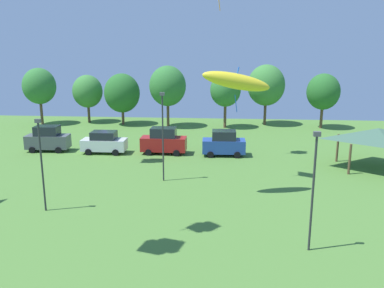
{
  "coord_description": "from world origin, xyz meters",
  "views": [
    {
      "loc": [
        0.67,
        0.48,
        10.53
      ],
      "look_at": [
        -0.52,
        15.01,
        6.99
      ],
      "focal_mm": 38.0,
      "sensor_mm": 36.0,
      "label": 1
    }
  ],
  "objects_px": {
    "park_pavilion": "(378,134)",
    "light_post_3": "(163,132)",
    "parked_car_third_from_left": "(164,141)",
    "treeline_tree_6": "(323,92)",
    "kite_flying_7": "(236,81)",
    "treeline_tree_5": "(266,85)",
    "parked_car_second_from_left": "(104,142)",
    "parked_car_leftmost": "(48,139)",
    "treeline_tree_1": "(88,91)",
    "treeline_tree_4": "(225,90)",
    "treeline_tree_3": "(168,86)",
    "parked_car_rightmost_in_row": "(224,143)",
    "treeline_tree_0": "(39,86)",
    "treeline_tree_2": "(122,93)",
    "light_post_0": "(41,160)",
    "light_post_2": "(313,185)"
  },
  "relations": [
    {
      "from": "light_post_0",
      "to": "light_post_3",
      "type": "xyz_separation_m",
      "value": [
        6.81,
        6.63,
        0.5
      ]
    },
    {
      "from": "park_pavilion",
      "to": "treeline_tree_2",
      "type": "distance_m",
      "value": 32.73
    },
    {
      "from": "kite_flying_7",
      "to": "treeline_tree_1",
      "type": "distance_m",
      "value": 33.8
    },
    {
      "from": "parked_car_leftmost",
      "to": "light_post_2",
      "type": "bearing_deg",
      "value": -43.16
    },
    {
      "from": "light_post_2",
      "to": "treeline_tree_3",
      "type": "relative_size",
      "value": 0.8
    },
    {
      "from": "treeline_tree_0",
      "to": "treeline_tree_6",
      "type": "xyz_separation_m",
      "value": [
        37.57,
        0.37,
        -0.46
      ]
    },
    {
      "from": "treeline_tree_1",
      "to": "treeline_tree_5",
      "type": "distance_m",
      "value": 24.52
    },
    {
      "from": "parked_car_rightmost_in_row",
      "to": "light_post_2",
      "type": "distance_m",
      "value": 19.37
    },
    {
      "from": "treeline_tree_4",
      "to": "treeline_tree_5",
      "type": "bearing_deg",
      "value": 25.53
    },
    {
      "from": "parked_car_leftmost",
      "to": "parked_car_second_from_left",
      "type": "height_order",
      "value": "parked_car_leftmost"
    },
    {
      "from": "parked_car_third_from_left",
      "to": "light_post_0",
      "type": "relative_size",
      "value": 0.74
    },
    {
      "from": "treeline_tree_3",
      "to": "treeline_tree_1",
      "type": "bearing_deg",
      "value": 168.72
    },
    {
      "from": "light_post_2",
      "to": "treeline_tree_0",
      "type": "bearing_deg",
      "value": 131.79
    },
    {
      "from": "parked_car_second_from_left",
      "to": "parked_car_rightmost_in_row",
      "type": "height_order",
      "value": "parked_car_rightmost_in_row"
    },
    {
      "from": "treeline_tree_1",
      "to": "light_post_3",
      "type": "bearing_deg",
      "value": -59.71
    },
    {
      "from": "kite_flying_7",
      "to": "treeline_tree_1",
      "type": "xyz_separation_m",
      "value": [
        -19.79,
        27.13,
        -3.83
      ]
    },
    {
      "from": "kite_flying_7",
      "to": "treeline_tree_5",
      "type": "distance_m",
      "value": 27.89
    },
    {
      "from": "light_post_3",
      "to": "treeline_tree_4",
      "type": "height_order",
      "value": "treeline_tree_4"
    },
    {
      "from": "treeline_tree_4",
      "to": "parked_car_second_from_left",
      "type": "bearing_deg",
      "value": -130.58
    },
    {
      "from": "kite_flying_7",
      "to": "parked_car_second_from_left",
      "type": "height_order",
      "value": "kite_flying_7"
    },
    {
      "from": "treeline_tree_6",
      "to": "park_pavilion",
      "type": "bearing_deg",
      "value": -87.87
    },
    {
      "from": "light_post_0",
      "to": "light_post_3",
      "type": "relative_size",
      "value": 0.86
    },
    {
      "from": "treeline_tree_5",
      "to": "light_post_3",
      "type": "bearing_deg",
      "value": -112.59
    },
    {
      "from": "parked_car_third_from_left",
      "to": "treeline_tree_6",
      "type": "relative_size",
      "value": 0.64
    },
    {
      "from": "parked_car_second_from_left",
      "to": "treeline_tree_4",
      "type": "height_order",
      "value": "treeline_tree_4"
    },
    {
      "from": "parked_car_rightmost_in_row",
      "to": "treeline_tree_4",
      "type": "distance_m",
      "value": 14.48
    },
    {
      "from": "parked_car_rightmost_in_row",
      "to": "park_pavilion",
      "type": "bearing_deg",
      "value": -15.2
    },
    {
      "from": "parked_car_rightmost_in_row",
      "to": "treeline_tree_0",
      "type": "distance_m",
      "value": 29.08
    },
    {
      "from": "park_pavilion",
      "to": "treeline_tree_5",
      "type": "relative_size",
      "value": 0.88
    },
    {
      "from": "park_pavilion",
      "to": "light_post_3",
      "type": "distance_m",
      "value": 18.7
    },
    {
      "from": "parked_car_second_from_left",
      "to": "parked_car_third_from_left",
      "type": "distance_m",
      "value": 5.98
    },
    {
      "from": "parked_car_rightmost_in_row",
      "to": "treeline_tree_0",
      "type": "height_order",
      "value": "treeline_tree_0"
    },
    {
      "from": "parked_car_leftmost",
      "to": "light_post_2",
      "type": "height_order",
      "value": "light_post_2"
    },
    {
      "from": "park_pavilion",
      "to": "treeline_tree_5",
      "type": "height_order",
      "value": "treeline_tree_5"
    },
    {
      "from": "parked_car_second_from_left",
      "to": "parked_car_leftmost",
      "type": "bearing_deg",
      "value": 176.31
    },
    {
      "from": "parked_car_second_from_left",
      "to": "park_pavilion",
      "type": "relative_size",
      "value": 0.61
    },
    {
      "from": "parked_car_leftmost",
      "to": "treeline_tree_0",
      "type": "height_order",
      "value": "treeline_tree_0"
    },
    {
      "from": "parked_car_third_from_left",
      "to": "treeline_tree_1",
      "type": "xyz_separation_m",
      "value": [
        -13.03,
        16.12,
        3.05
      ]
    },
    {
      "from": "park_pavilion",
      "to": "treeline_tree_3",
      "type": "bearing_deg",
      "value": 140.27
    },
    {
      "from": "parked_car_third_from_left",
      "to": "treeline_tree_1",
      "type": "height_order",
      "value": "treeline_tree_1"
    },
    {
      "from": "parked_car_second_from_left",
      "to": "light_post_0",
      "type": "height_order",
      "value": "light_post_0"
    },
    {
      "from": "parked_car_third_from_left",
      "to": "treeline_tree_3",
      "type": "relative_size",
      "value": 0.56
    },
    {
      "from": "treeline_tree_1",
      "to": "treeline_tree_3",
      "type": "bearing_deg",
      "value": -11.28
    },
    {
      "from": "parked_car_second_from_left",
      "to": "light_post_3",
      "type": "distance_m",
      "value": 11.12
    },
    {
      "from": "treeline_tree_0",
      "to": "treeline_tree_4",
      "type": "height_order",
      "value": "treeline_tree_0"
    },
    {
      "from": "light_post_3",
      "to": "treeline_tree_3",
      "type": "distance_m",
      "value": 22.31
    },
    {
      "from": "treeline_tree_4",
      "to": "park_pavilion",
      "type": "bearing_deg",
      "value": -52.43
    },
    {
      "from": "parked_car_third_from_left",
      "to": "parked_car_rightmost_in_row",
      "type": "height_order",
      "value": "parked_car_third_from_left"
    },
    {
      "from": "parked_car_third_from_left",
      "to": "light_post_3",
      "type": "bearing_deg",
      "value": -80.63
    },
    {
      "from": "treeline_tree_3",
      "to": "treeline_tree_6",
      "type": "height_order",
      "value": "treeline_tree_3"
    }
  ]
}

